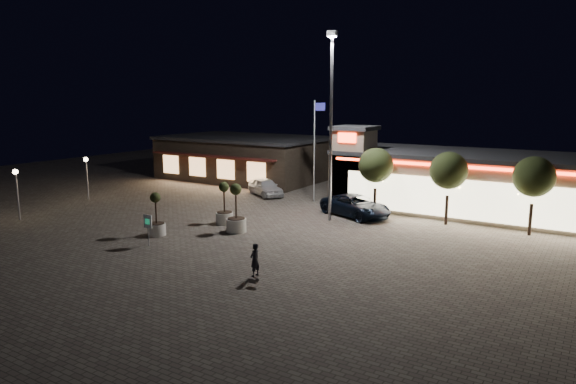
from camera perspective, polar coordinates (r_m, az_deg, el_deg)
The scene contains 18 objects.
ground at distance 29.42m, azimuth -6.10°, elevation -5.78°, with size 90.00×90.00×0.00m, color #665D52.
retail_building at distance 39.30m, azimuth 19.82°, elevation 1.07°, with size 20.40×8.40×6.10m.
restaurant_building at distance 52.97m, azimuth -4.82°, elevation 3.87°, with size 16.40×11.00×4.30m.
floodlight_pole at distance 33.96m, azimuth 4.81°, elevation 8.43°, with size 0.60×0.40×12.38m.
flagpole at distance 40.33m, azimuth 3.06°, elevation 5.53°, with size 0.95×0.10×8.00m.
lamp_post_west at distance 44.48m, azimuth -21.48°, elevation 2.31°, with size 0.36×0.36×3.48m.
lamp_post_south at distance 39.02m, azimuth -27.93°, elevation 0.77°, with size 0.36×0.36×3.48m.
string_tree_a at distance 36.13m, azimuth 9.74°, elevation 2.93°, with size 2.42×2.42×4.79m.
string_tree_b at distance 34.57m, azimuth 17.43°, elevation 2.27°, with size 2.42×2.42×4.79m.
string_tree_c at distance 33.70m, azimuth 25.67°, elevation 1.52°, with size 2.42×2.42×4.79m.
pickup_truck at distance 36.15m, azimuth 7.52°, elevation -1.52°, with size 2.49×5.40×1.50m, color black.
white_sedan at distance 43.47m, azimuth -2.52°, elevation 0.57°, with size 1.75×4.35×1.48m, color silver.
pedestrian at distance 24.02m, azimuth -3.71°, elevation -7.54°, with size 0.57×0.37×1.56m, color black.
dog at distance 22.94m, azimuth -3.76°, elevation -9.77°, with size 0.51×0.19×0.27m.
planter_left at distance 33.91m, azimuth -7.08°, elevation -2.11°, with size 1.14×1.14×2.81m.
planter_mid at distance 31.87m, azimuth -14.41°, elevation -3.26°, with size 1.08×1.08×2.65m.
planter_right at distance 31.81m, azimuth -5.78°, elevation -2.79°, with size 1.24×1.24×3.04m.
valet_sign at distance 29.66m, azimuth -15.31°, elevation -3.46°, with size 0.59×0.09×1.78m.
Camera 1 is at (17.48, -22.20, 8.18)m, focal length 32.00 mm.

